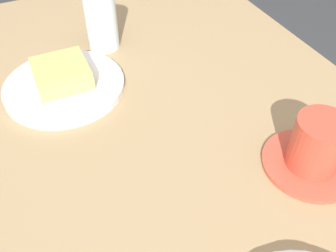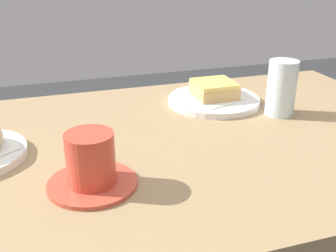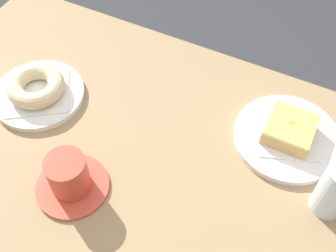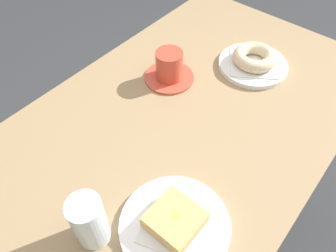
{
  "view_description": "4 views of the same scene",
  "coord_description": "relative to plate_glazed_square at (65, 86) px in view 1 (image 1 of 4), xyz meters",
  "views": [
    {
      "loc": [
        -0.38,
        0.22,
        1.19
      ],
      "look_at": [
        -0.01,
        0.05,
        0.79
      ],
      "focal_mm": 39.64,
      "sensor_mm": 36.0,
      "label": 1
    },
    {
      "loc": [
        -0.19,
        -0.71,
        1.09
      ],
      "look_at": [
        0.03,
        -0.0,
        0.78
      ],
      "focal_mm": 43.74,
      "sensor_mm": 36.0,
      "label": 2
    },
    {
      "loc": [
        0.21,
        -0.4,
        1.48
      ],
      "look_at": [
        -0.02,
        0.07,
        0.77
      ],
      "focal_mm": 44.71,
      "sensor_mm": 36.0,
      "label": 3
    },
    {
      "loc": [
        0.42,
        0.33,
        1.39
      ],
      "look_at": [
        0.04,
        0.01,
        0.79
      ],
      "focal_mm": 34.79,
      "sensor_mm": 36.0,
      "label": 4
    }
  ],
  "objects": [
    {
      "name": "donut_glazed_square",
      "position": [
        0.0,
        0.0,
        0.03
      ],
      "size": [
        0.1,
        0.1,
        0.04
      ],
      "color": "tan",
      "rests_on": "napkin_glazed_square"
    },
    {
      "name": "coffee_cup",
      "position": [
        -0.34,
        -0.3,
        0.03
      ],
      "size": [
        0.14,
        0.14,
        0.09
      ],
      "color": "#C94A36",
      "rests_on": "table"
    },
    {
      "name": "water_glass",
      "position": [
        0.11,
        -0.11,
        0.06
      ],
      "size": [
        0.07,
        0.07,
        0.13
      ],
      "primitive_type": "cylinder",
      "color": "silver",
      "rests_on": "table"
    },
    {
      "name": "napkin_glazed_square",
      "position": [
        0.0,
        0.0,
        0.01
      ],
      "size": [
        0.16,
        0.16,
        0.0
      ],
      "primitive_type": "cube",
      "rotation": [
        0.0,
        0.0,
        0.34
      ],
      "color": "white",
      "rests_on": "plate_glazed_square"
    },
    {
      "name": "plate_glazed_square",
      "position": [
        0.0,
        0.0,
        0.0
      ],
      "size": [
        0.23,
        0.23,
        0.01
      ],
      "primitive_type": "cylinder",
      "color": "white",
      "rests_on": "table"
    },
    {
      "name": "table",
      "position": [
        -0.21,
        -0.17,
        -0.07
      ],
      "size": [
        1.26,
        0.71,
        0.74
      ],
      "color": "#967B55",
      "rests_on": "ground_plane"
    }
  ]
}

